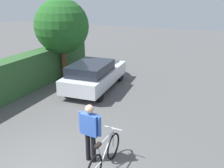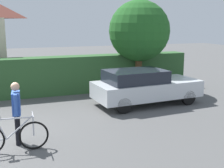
# 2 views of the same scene
# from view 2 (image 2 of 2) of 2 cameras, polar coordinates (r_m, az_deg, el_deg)

# --- Properties ---
(parked_car_near) EXTENTS (4.22, 2.01, 1.37)m
(parked_car_near) POSITION_cam_2_polar(r_m,az_deg,el_deg) (11.72, 6.07, -0.39)
(parked_car_near) COLOR silver
(parked_car_near) RESTS_ON ground
(bicycle) EXTENTS (1.78, 0.50, 0.95)m
(bicycle) POSITION_cam_2_polar(r_m,az_deg,el_deg) (7.86, -18.42, -9.43)
(bicycle) COLOR black
(bicycle) RESTS_ON ground
(person_rider) EXTENTS (0.24, 0.67, 1.65)m
(person_rider) POSITION_cam_2_polar(r_m,az_deg,el_deg) (8.15, -17.62, -4.42)
(person_rider) COLOR black
(person_rider) RESTS_ON ground
(tree_kerbside) EXTENTS (2.75, 2.75, 4.14)m
(tree_kerbside) POSITION_cam_2_polar(r_m,az_deg,el_deg) (13.84, 5.18, 9.93)
(tree_kerbside) COLOR brown
(tree_kerbside) RESTS_ON ground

